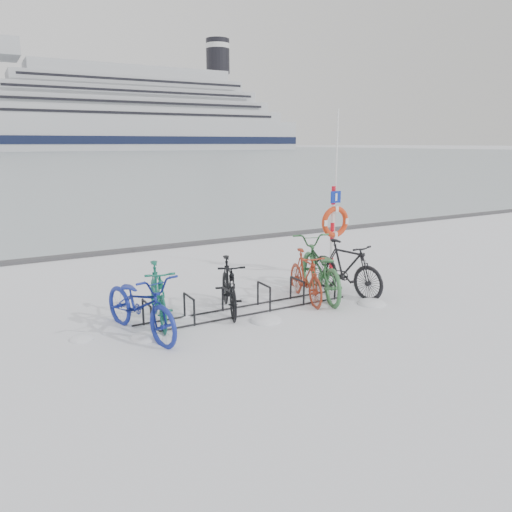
{
  "coord_description": "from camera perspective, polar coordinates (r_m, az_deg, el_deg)",
  "views": [
    {
      "loc": [
        -3.97,
        -7.44,
        2.93
      ],
      "look_at": [
        0.53,
        0.6,
        0.83
      ],
      "focal_mm": 35.0,
      "sensor_mm": 36.0,
      "label": 1
    }
  ],
  "objects": [
    {
      "name": "bike_0",
      "position": [
        7.95,
        -13.1,
        -5.14
      ],
      "size": [
        1.15,
        2.1,
        1.05
      ],
      "primitive_type": "imported",
      "rotation": [
        0.0,
        0.0,
        0.24
      ],
      "color": "navy",
      "rests_on": "ground"
    },
    {
      "name": "bike_2",
      "position": [
        8.82,
        -3.12,
        -3.22
      ],
      "size": [
        0.95,
        1.71,
        0.99
      ],
      "primitive_type": "imported",
      "rotation": [
        0.0,
        0.0,
        -0.32
      ],
      "color": "black",
      "rests_on": "ground"
    },
    {
      "name": "cruise_ferry",
      "position": [
        204.57,
        -14.1,
        15.0
      ],
      "size": [
        134.09,
        25.3,
        44.06
      ],
      "color": "silver",
      "rests_on": "ground"
    },
    {
      "name": "bike_5",
      "position": [
        10.01,
        10.23,
        -1.15
      ],
      "size": [
        0.85,
        1.88,
        1.09
      ],
      "primitive_type": "imported",
      "rotation": [
        0.0,
        0.0,
        0.19
      ],
      "color": "black",
      "rests_on": "ground"
    },
    {
      "name": "quay_edge",
      "position": [
        14.22,
        -12.4,
        0.84
      ],
      "size": [
        400.0,
        0.25,
        0.1
      ],
      "primitive_type": "cube",
      "color": "#3F3F42",
      "rests_on": "ground"
    },
    {
      "name": "bike_rack",
      "position": [
        8.87,
        -1.11,
        -5.22
      ],
      "size": [
        4.0,
        0.48,
        0.46
      ],
      "color": "black",
      "rests_on": "ground"
    },
    {
      "name": "lifebuoy_station",
      "position": [
        11.15,
        8.97,
        3.87
      ],
      "size": [
        0.7,
        0.22,
        3.64
      ],
      "color": "red",
      "rests_on": "ground"
    },
    {
      "name": "bike_3",
      "position": [
        9.5,
        5.69,
        -2.12
      ],
      "size": [
        0.83,
        1.69,
        0.98
      ],
      "primitive_type": "imported",
      "rotation": [
        0.0,
        0.0,
        -0.23
      ],
      "color": "maroon",
      "rests_on": "ground"
    },
    {
      "name": "snow_drifts",
      "position": [
        8.91,
        0.96,
        -6.35
      ],
      "size": [
        6.07,
        2.0,
        0.19
      ],
      "color": "white",
      "rests_on": "ground"
    },
    {
      "name": "bike_1",
      "position": [
        8.43,
        -11.16,
        -4.1
      ],
      "size": [
        0.77,
        1.75,
        1.02
      ],
      "primitive_type": "imported",
      "rotation": [
        0.0,
        0.0,
        -0.18
      ],
      "color": "#135E4A",
      "rests_on": "ground"
    },
    {
      "name": "bike_4",
      "position": [
        9.8,
        7.28,
        -1.16
      ],
      "size": [
        1.39,
        2.33,
        1.15
      ],
      "primitive_type": "imported",
      "rotation": [
        0.0,
        0.0,
        2.84
      ],
      "color": "#32693A",
      "rests_on": "ground"
    },
    {
      "name": "ground",
      "position": [
        8.93,
        -1.11,
        -6.32
      ],
      "size": [
        900.0,
        900.0,
        0.0
      ],
      "primitive_type": "plane",
      "color": "white",
      "rests_on": "ground"
    }
  ]
}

